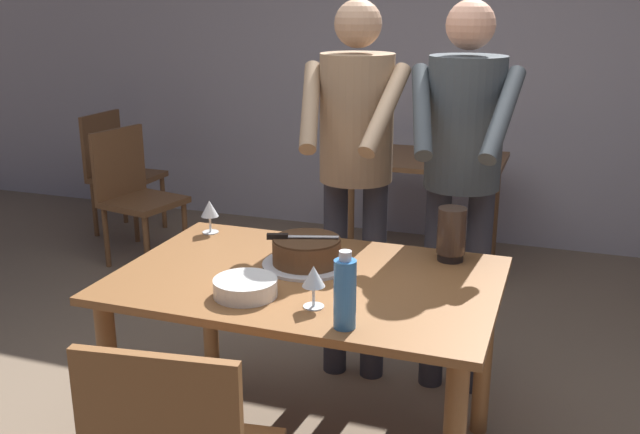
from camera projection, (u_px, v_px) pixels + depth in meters
name	position (u px, v px, depth m)	size (l,w,h in m)	color
back_wall	(450.00, 53.00, 5.07)	(10.00, 0.12, 2.70)	#ADA8B2
main_dining_table	(307.00, 305.00, 2.66)	(1.38, 0.91, 0.75)	brown
cake_on_platter	(307.00, 253.00, 2.71)	(0.34, 0.34, 0.11)	silver
cake_knife	(288.00, 237.00, 2.70)	(0.26, 0.10, 0.02)	silver
plate_stack	(245.00, 287.00, 2.45)	(0.22, 0.22, 0.06)	white
wine_glass_near	(210.00, 210.00, 3.08)	(0.08, 0.08, 0.14)	silver
wine_glass_far	(314.00, 278.00, 2.33)	(0.08, 0.08, 0.14)	silver
water_bottle	(345.00, 293.00, 2.19)	(0.07, 0.07, 0.25)	#387AC6
hurricane_lamp	(451.00, 234.00, 2.75)	(0.11, 0.11, 0.21)	black
person_cutting_cake	(356.00, 153.00, 3.14)	(0.47, 0.56, 1.72)	#2D2D38
person_standing_beside	(463.00, 159.00, 3.02)	(0.47, 0.56, 1.72)	#2D2D38
background_table	(424.00, 182.00, 4.67)	(1.00, 0.70, 0.74)	brown
background_chair_0	(135.00, 192.00, 4.76)	(0.52, 0.52, 0.90)	brown
background_chair_1	(118.00, 168.00, 5.41)	(0.45, 0.45, 0.90)	brown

